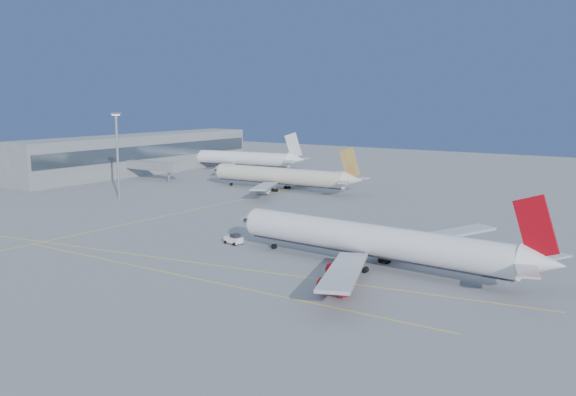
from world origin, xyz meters
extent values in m
plane|color=slate|center=(0.00, 0.00, 0.00)|extent=(500.00, 500.00, 0.00)
cube|color=gray|center=(-115.00, 85.00, 7.50)|extent=(18.00, 110.00, 15.00)
cube|color=#3F4C59|center=(-105.80, 85.00, 9.00)|extent=(0.40, 107.80, 5.00)
cube|color=gray|center=(-95.00, 72.00, 5.20)|extent=(22.00, 3.00, 3.00)
cylinder|color=gray|center=(-86.00, 72.00, 2.60)|extent=(0.70, 0.70, 5.20)
cube|color=gray|center=(-84.00, 72.00, 5.20)|extent=(3.20, 3.60, 3.40)
cube|color=yellow|center=(5.00, -14.00, 0.01)|extent=(90.00, 0.18, 0.02)
cube|color=yellow|center=(0.00, -6.00, 0.01)|extent=(118.86, 16.88, 0.02)
cube|color=yellow|center=(-40.00, 30.00, 0.01)|extent=(0.18, 140.00, 0.02)
cylinder|color=white|center=(25.24, 8.95, 4.94)|extent=(53.41, 9.10, 5.51)
cone|color=white|center=(-3.36, 10.90, 4.94)|extent=(4.64, 5.78, 5.51)
cone|color=white|center=(55.08, 6.92, 5.51)|extent=(6.98, 5.67, 5.23)
cube|color=black|center=(-1.56, 10.77, 5.51)|extent=(1.87, 5.32, 0.66)
cube|color=#B7B7BC|center=(29.00, -6.76, 3.42)|extent=(14.89, 27.34, 0.52)
cube|color=#B7B7BC|center=(31.10, 24.00, 3.42)|extent=(17.96, 26.30, 0.52)
cube|color=#AB0711|center=(53.66, 7.01, 10.82)|extent=(7.31, 0.92, 10.04)
cylinder|color=gray|center=(3.50, 10.43, 1.61)|extent=(0.23, 0.23, 2.18)
cylinder|color=black|center=(3.50, 10.43, 0.52)|extent=(1.09, 0.73, 1.04)
cylinder|color=gray|center=(25.93, 5.00, 1.61)|extent=(0.30, 0.30, 2.18)
cylinder|color=black|center=(25.93, 5.00, 0.52)|extent=(1.10, 0.92, 1.04)
cylinder|color=gray|center=(26.46, 12.77, 1.61)|extent=(0.30, 0.30, 2.18)
cylinder|color=black|center=(26.46, 12.77, 0.52)|extent=(1.10, 0.92, 1.04)
cylinder|color=#AB0711|center=(25.51, -1.55, 1.64)|extent=(4.71, 2.68, 2.37)
cylinder|color=#AB0711|center=(28.96, -10.07, 1.64)|extent=(4.71, 2.68, 2.37)
cylinder|color=#AB0711|center=(26.93, 19.32, 1.64)|extent=(4.71, 2.68, 2.37)
cylinder|color=#AB0711|center=(31.51, 27.29, 1.64)|extent=(4.71, 2.68, 2.37)
cylinder|color=beige|center=(-42.00, 77.19, 4.68)|extent=(47.37, 6.31, 5.18)
cone|color=beige|center=(-67.62, 76.57, 4.68)|extent=(4.21, 5.28, 5.18)
cone|color=beige|center=(-15.20, 77.83, 5.23)|extent=(6.48, 5.07, 4.92)
cube|color=black|center=(-65.90, 76.61, 5.23)|extent=(1.57, 4.95, 0.64)
cube|color=#B7B7BC|center=(-37.27, 63.02, 3.26)|extent=(15.86, 24.75, 0.50)
cube|color=#B7B7BC|center=(-37.96, 91.56, 3.26)|extent=(14.86, 25.08, 0.50)
cube|color=gold|center=(-16.56, 77.80, 10.29)|extent=(7.00, 0.58, 9.62)
cylinder|color=gray|center=(-61.37, 76.72, 1.55)|extent=(0.22, 0.22, 2.09)
cylinder|color=black|center=(-61.37, 76.72, 0.50)|extent=(1.01, 0.66, 1.00)
cylinder|color=gray|center=(-41.00, 73.53, 1.55)|extent=(0.29, 0.29, 2.09)
cylinder|color=black|center=(-41.00, 73.53, 0.50)|extent=(1.02, 0.84, 1.00)
cylinder|color=gray|center=(-41.18, 80.89, 1.55)|extent=(0.29, 0.29, 2.09)
cylinder|color=black|center=(-41.18, 80.89, 0.50)|extent=(1.02, 0.84, 1.00)
cylinder|color=#B7B7BC|center=(-39.94, 65.50, 1.55)|extent=(4.42, 2.38, 2.27)
cylinder|color=#B7B7BC|center=(-40.50, 88.96, 1.55)|extent=(4.42, 2.38, 2.27)
cylinder|color=white|center=(-89.52, 114.17, 4.97)|extent=(49.01, 12.09, 5.46)
cone|color=white|center=(-115.78, 110.53, 4.97)|extent=(5.09, 6.01, 5.46)
cone|color=white|center=(-62.01, 117.98, 5.55)|extent=(7.47, 6.07, 5.18)
cube|color=black|center=(-113.94, 110.78, 5.55)|extent=(2.26, 5.35, 0.68)
cube|color=#B7B7BC|center=(-83.07, 100.13, 3.47)|extent=(18.84, 24.64, 0.54)
cube|color=#B7B7BC|center=(-87.13, 129.43, 3.47)|extent=(12.95, 26.57, 0.54)
cube|color=silver|center=(-63.46, 117.78, 10.96)|extent=(7.48, 1.46, 10.31)
cylinder|color=gray|center=(-109.31, 111.43, 1.66)|extent=(0.23, 0.23, 2.24)
cylinder|color=black|center=(-109.31, 111.43, 0.54)|extent=(1.16, 0.82, 1.07)
cylinder|color=gray|center=(-88.02, 110.44, 1.66)|extent=(0.31, 0.31, 2.24)
cylinder|color=black|center=(-88.02, 110.44, 0.54)|extent=(1.18, 1.02, 1.07)
cylinder|color=gray|center=(-89.09, 118.16, 1.66)|extent=(0.31, 0.31, 2.24)
cylinder|color=black|center=(-89.09, 118.16, 0.54)|extent=(1.18, 1.02, 1.07)
cylinder|color=#B7B7BC|center=(-86.15, 102.36, 1.64)|extent=(4.97, 3.06, 2.44)
cylinder|color=#B7B7BC|center=(-89.49, 126.45, 1.64)|extent=(4.97, 3.06, 2.44)
cube|color=white|center=(-5.92, 9.28, 0.88)|extent=(4.18, 2.59, 1.17)
cube|color=black|center=(-5.34, 9.18, 1.76)|extent=(1.82, 1.90, 0.88)
cylinder|color=black|center=(-7.44, 8.50, 0.34)|extent=(0.73, 0.45, 0.68)
cylinder|color=black|center=(-7.09, 10.52, 0.34)|extent=(0.73, 0.45, 0.68)
cylinder|color=black|center=(-4.75, 8.03, 0.34)|extent=(0.73, 0.45, 0.68)
cylinder|color=black|center=(-4.40, 10.05, 0.34)|extent=(0.73, 0.45, 0.68)
cylinder|color=gray|center=(-70.43, 35.65, 12.43)|extent=(0.70, 0.70, 24.86)
cube|color=gray|center=(-70.43, 35.65, 25.05)|extent=(2.19, 2.19, 0.50)
cube|color=white|center=(-70.43, 35.65, 24.66)|extent=(1.59, 1.59, 0.25)
camera|label=1|loc=(75.50, -90.84, 30.01)|focal=40.00mm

